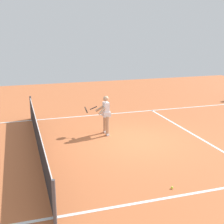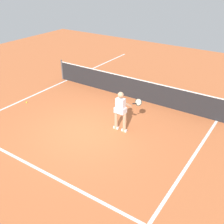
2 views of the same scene
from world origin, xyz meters
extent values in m
plane|color=#C66638|center=(0.00, 0.00, 0.00)|extent=(27.41, 27.41, 0.00)
cube|color=white|center=(0.00, -2.42, 0.00)|extent=(7.95, 0.10, 0.01)
cube|color=white|center=(-3.97, 0.00, 0.00)|extent=(0.10, 19.09, 0.01)
cube|color=white|center=(3.97, 0.00, 0.00)|extent=(0.10, 19.09, 0.01)
cylinder|color=#4C4C51|center=(-4.27, 3.57, 0.54)|extent=(0.08, 0.08, 1.07)
cube|color=#232326|center=(0.00, 3.57, 0.48)|extent=(8.47, 0.02, 0.95)
cube|color=white|center=(0.00, 3.57, 0.97)|extent=(8.47, 0.02, 0.04)
cylinder|color=tan|center=(0.95, 0.87, 0.39)|extent=(0.13, 0.13, 0.78)
cylinder|color=tan|center=(1.31, 0.87, 0.39)|extent=(0.13, 0.13, 0.78)
cube|color=white|center=(0.95, 0.87, 0.04)|extent=(0.20, 0.10, 0.08)
cube|color=white|center=(1.31, 0.87, 0.04)|extent=(0.20, 0.10, 0.08)
cube|color=white|center=(1.13, 0.87, 1.04)|extent=(0.32, 0.20, 0.52)
cube|color=white|center=(1.13, 0.87, 0.84)|extent=(0.40, 0.28, 0.20)
sphere|color=tan|center=(1.13, 0.87, 1.44)|extent=(0.22, 0.22, 0.22)
cylinder|color=tan|center=(0.98, 1.02, 1.06)|extent=(0.28, 0.47, 0.37)
cylinder|color=tan|center=(1.28, 1.02, 1.06)|extent=(0.28, 0.47, 0.37)
cylinder|color=black|center=(1.47, 1.29, 1.02)|extent=(0.04, 0.29, 0.14)
torus|color=black|center=(1.47, 1.59, 0.96)|extent=(0.28, 0.12, 0.28)
cylinder|color=beige|center=(1.47, 1.59, 0.96)|extent=(0.24, 0.09, 0.23)
sphere|color=#D1E533|center=(-3.59, 0.46, 0.03)|extent=(0.07, 0.07, 0.07)
camera|label=1|loc=(-10.10, 4.14, 4.04)|focal=49.71mm
camera|label=2|loc=(5.70, -6.51, 5.41)|focal=43.51mm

